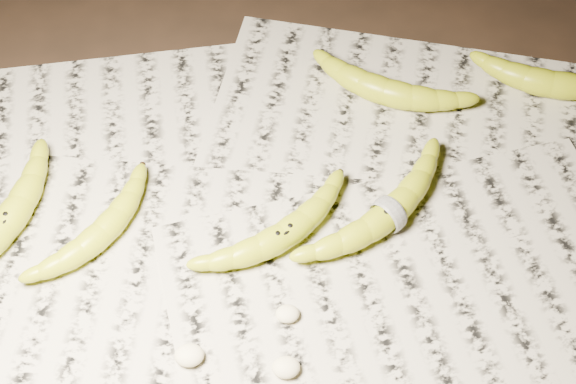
{
  "coord_description": "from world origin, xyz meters",
  "views": [
    {
      "loc": [
        -0.03,
        -0.5,
        0.82
      ],
      "look_at": [
        -0.0,
        0.04,
        0.05
      ],
      "focal_mm": 50.0,
      "sensor_mm": 36.0,
      "label": 1
    }
  ],
  "objects_px": {
    "banana_left_b": "(101,231)",
    "banana_center": "(283,234)",
    "banana_upper_a": "(386,90)",
    "banana_upper_b": "(552,82)",
    "banana_left_a": "(2,225)",
    "banana_taped": "(389,213)"
  },
  "relations": [
    {
      "from": "banana_left_b",
      "to": "banana_upper_b",
      "type": "distance_m",
      "value": 0.62
    },
    {
      "from": "banana_left_a",
      "to": "banana_upper_b",
      "type": "xyz_separation_m",
      "value": [
        0.7,
        0.19,
        -0.0
      ]
    },
    {
      "from": "banana_left_b",
      "to": "banana_taped",
      "type": "height_order",
      "value": "banana_taped"
    },
    {
      "from": "banana_left_a",
      "to": "banana_center",
      "type": "distance_m",
      "value": 0.33
    },
    {
      "from": "banana_left_a",
      "to": "banana_left_b",
      "type": "relative_size",
      "value": 1.27
    },
    {
      "from": "banana_left_b",
      "to": "banana_center",
      "type": "xyz_separation_m",
      "value": [
        0.21,
        -0.02,
        0.0
      ]
    },
    {
      "from": "banana_left_a",
      "to": "banana_left_b",
      "type": "distance_m",
      "value": 0.12
    },
    {
      "from": "banana_left_b",
      "to": "banana_upper_b",
      "type": "relative_size",
      "value": 0.92
    },
    {
      "from": "banana_left_a",
      "to": "banana_upper_b",
      "type": "distance_m",
      "value": 0.73
    },
    {
      "from": "banana_center",
      "to": "banana_taped",
      "type": "distance_m",
      "value": 0.13
    },
    {
      "from": "banana_left_b",
      "to": "banana_center",
      "type": "bearing_deg",
      "value": -54.25
    },
    {
      "from": "banana_upper_a",
      "to": "banana_upper_b",
      "type": "height_order",
      "value": "same"
    },
    {
      "from": "banana_left_a",
      "to": "banana_left_b",
      "type": "xyz_separation_m",
      "value": [
        0.12,
        -0.01,
        -0.0
      ]
    },
    {
      "from": "banana_left_a",
      "to": "banana_upper_a",
      "type": "bearing_deg",
      "value": -39.22
    },
    {
      "from": "banana_left_a",
      "to": "banana_center",
      "type": "height_order",
      "value": "banana_left_a"
    },
    {
      "from": "banana_left_a",
      "to": "banana_upper_a",
      "type": "distance_m",
      "value": 0.51
    },
    {
      "from": "banana_left_b",
      "to": "banana_upper_a",
      "type": "height_order",
      "value": "banana_upper_a"
    },
    {
      "from": "banana_upper_b",
      "to": "banana_upper_a",
      "type": "bearing_deg",
      "value": -163.37
    },
    {
      "from": "banana_taped",
      "to": "banana_upper_b",
      "type": "distance_m",
      "value": 0.32
    },
    {
      "from": "banana_upper_a",
      "to": "banana_upper_b",
      "type": "distance_m",
      "value": 0.22
    },
    {
      "from": "banana_left_b",
      "to": "banana_taped",
      "type": "distance_m",
      "value": 0.34
    },
    {
      "from": "banana_left_a",
      "to": "banana_left_b",
      "type": "height_order",
      "value": "banana_left_a"
    }
  ]
}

